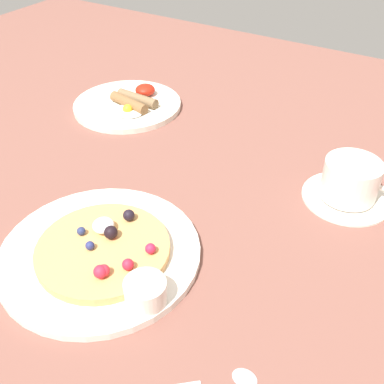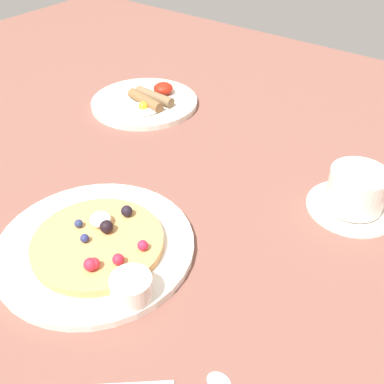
% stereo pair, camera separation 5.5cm
% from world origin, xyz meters
% --- Properties ---
extents(ground_plane, '(2.05, 1.56, 0.03)m').
position_xyz_m(ground_plane, '(0.00, 0.00, -0.01)').
color(ground_plane, brown).
extents(pancake_plate, '(0.28, 0.28, 0.01)m').
position_xyz_m(pancake_plate, '(-0.02, -0.16, 0.01)').
color(pancake_plate, silver).
rests_on(pancake_plate, ground_plane).
extents(pancake_with_berries, '(0.18, 0.18, 0.03)m').
position_xyz_m(pancake_with_berries, '(-0.01, -0.16, 0.02)').
color(pancake_with_berries, tan).
rests_on(pancake_with_berries, pancake_plate).
extents(syrup_ramekin, '(0.05, 0.05, 0.03)m').
position_xyz_m(syrup_ramekin, '(0.08, -0.20, 0.03)').
color(syrup_ramekin, silver).
rests_on(syrup_ramekin, pancake_plate).
extents(breakfast_plate, '(0.23, 0.23, 0.01)m').
position_xyz_m(breakfast_plate, '(-0.26, 0.21, 0.01)').
color(breakfast_plate, silver).
rests_on(breakfast_plate, ground_plane).
extents(fried_breakfast, '(0.10, 0.14, 0.03)m').
position_xyz_m(fried_breakfast, '(-0.25, 0.21, 0.02)').
color(fried_breakfast, brown).
rests_on(fried_breakfast, breakfast_plate).
extents(coffee_saucer, '(0.14, 0.14, 0.01)m').
position_xyz_m(coffee_saucer, '(0.23, 0.14, 0.00)').
color(coffee_saucer, silver).
rests_on(coffee_saucer, ground_plane).
extents(coffee_cup, '(0.11, 0.09, 0.06)m').
position_xyz_m(coffee_cup, '(0.23, 0.14, 0.04)').
color(coffee_cup, silver).
rests_on(coffee_cup, coffee_saucer).
extents(teaspoon, '(0.13, 0.11, 0.01)m').
position_xyz_m(teaspoon, '(0.20, -0.25, 0.00)').
color(teaspoon, silver).
rests_on(teaspoon, ground_plane).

